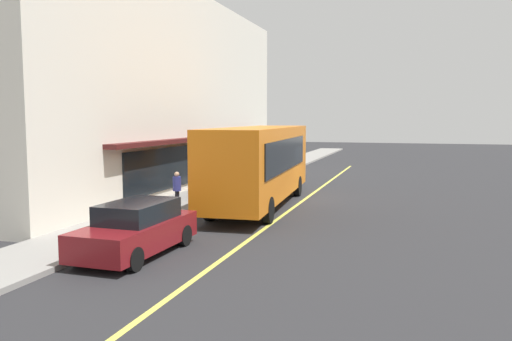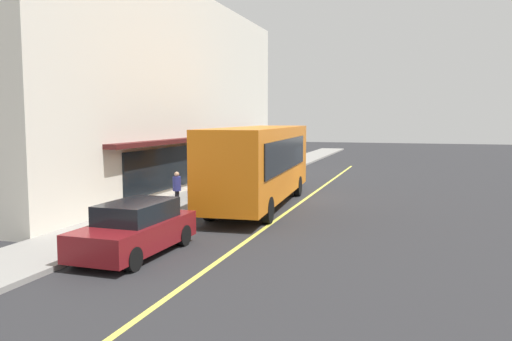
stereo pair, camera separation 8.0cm
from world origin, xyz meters
name	(u,v)px [view 1 (the left image)]	position (x,y,z in m)	size (l,w,h in m)	color
ground	(306,198)	(0.00, 0.00, 0.00)	(120.00, 120.00, 0.00)	#28282B
sidewalk	(211,192)	(0.00, 4.99, 0.07)	(80.00, 2.74, 0.15)	gray
lane_centre_stripe	(306,198)	(0.00, 0.00, 0.00)	(36.00, 0.16, 0.01)	#D8D14C
storefront_building	(135,93)	(1.83, 10.35, 5.33)	(26.81, 8.61, 10.68)	silver
bus	(260,162)	(-2.92, 1.49, 1.99)	(11.26, 3.20, 3.50)	orange
traffic_light	(231,144)	(1.62, 4.46, 2.53)	(0.30, 0.52, 3.20)	#2D2D33
car_maroon	(136,229)	(-11.78, 2.51, 0.74)	(4.34, 1.95, 1.52)	maroon
pedestrian_mid_block	(177,187)	(-5.29, 4.37, 1.07)	(0.34, 0.34, 1.55)	black
pedestrian_by_curb	(266,157)	(10.53, 5.10, 1.13)	(0.34, 0.34, 1.63)	black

